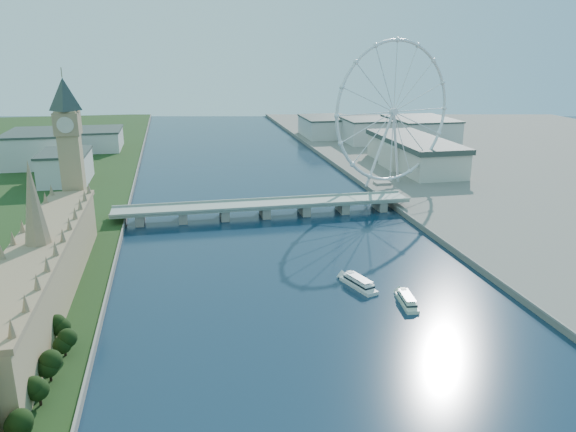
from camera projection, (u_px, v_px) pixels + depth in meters
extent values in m
cube|color=tan|center=(43.00, 276.00, 266.80)|extent=(24.00, 200.00, 28.00)
cone|color=#937A59|center=(33.00, 203.00, 256.27)|extent=(12.00, 12.00, 40.00)
cube|color=tan|center=(73.00, 173.00, 360.37)|extent=(13.00, 13.00, 80.00)
cube|color=#937A59|center=(67.00, 123.00, 351.00)|extent=(15.00, 15.00, 14.00)
pyramid|color=#2D3833|center=(62.00, 77.00, 342.81)|extent=(20.02, 20.02, 20.00)
cube|color=gray|center=(265.00, 205.00, 415.63)|extent=(220.00, 22.00, 2.00)
cube|color=gray|center=(140.00, 218.00, 399.75)|extent=(6.00, 20.00, 7.50)
cube|color=gray|center=(183.00, 216.00, 405.51)|extent=(6.00, 20.00, 7.50)
cube|color=gray|center=(224.00, 213.00, 411.27)|extent=(6.00, 20.00, 7.50)
cube|color=gray|center=(265.00, 211.00, 417.02)|extent=(6.00, 20.00, 7.50)
cube|color=gray|center=(304.00, 209.00, 422.78)|extent=(6.00, 20.00, 7.50)
cube|color=gray|center=(342.00, 206.00, 428.54)|extent=(6.00, 20.00, 7.50)
cube|color=gray|center=(379.00, 204.00, 434.29)|extent=(6.00, 20.00, 7.50)
torus|color=silver|center=(394.00, 112.00, 472.77)|extent=(113.60, 39.12, 118.60)
cylinder|color=silver|center=(394.00, 112.00, 472.77)|extent=(7.25, 6.61, 6.00)
cube|color=gray|center=(382.00, 183.00, 500.29)|extent=(14.00, 10.00, 2.00)
cube|color=beige|center=(66.00, 168.00, 504.52)|extent=(40.00, 60.00, 26.00)
cube|color=beige|center=(40.00, 149.00, 580.28)|extent=(60.00, 80.00, 32.00)
cube|color=beige|center=(99.00, 140.00, 666.27)|extent=(50.00, 70.00, 22.00)
cube|color=beige|center=(369.00, 131.00, 709.98)|extent=(60.00, 60.00, 28.00)
cube|color=beige|center=(420.00, 131.00, 702.47)|extent=(70.00, 90.00, 30.00)
cube|color=beige|center=(326.00, 127.00, 759.10)|extent=(60.00, 80.00, 24.00)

